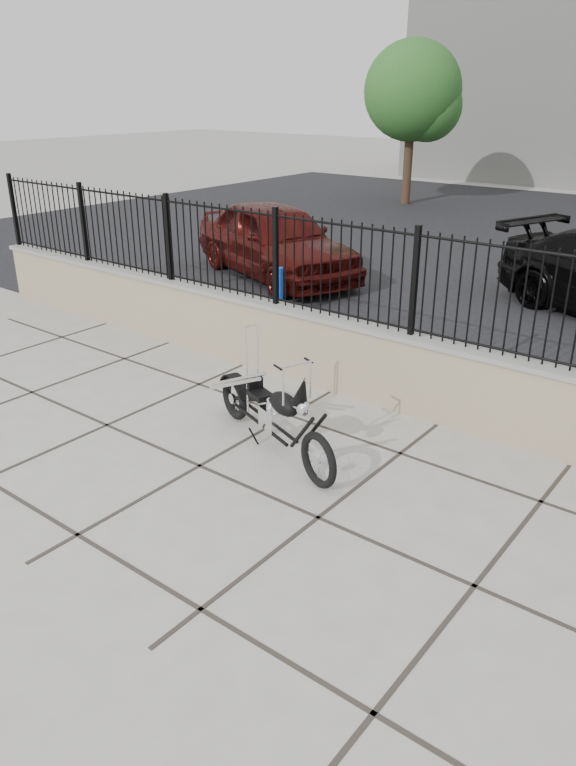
{
  "coord_description": "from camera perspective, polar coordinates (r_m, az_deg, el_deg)",
  "views": [
    {
      "loc": [
        4.47,
        -4.25,
        3.57
      ],
      "look_at": [
        0.32,
        1.06,
        0.65
      ],
      "focal_mm": 32.0,
      "sensor_mm": 36.0,
      "label": 1
    }
  ],
  "objects": [
    {
      "name": "chopper_motorcycle",
      "position": [
        7.12,
        -1.49,
        -0.76
      ],
      "size": [
        2.18,
        1.13,
        1.31
      ],
      "primitive_type": null,
      "rotation": [
        0.0,
        0.0,
        -0.36
      ],
      "color": "black",
      "rests_on": "ground_plane"
    },
    {
      "name": "bollard_a",
      "position": [
        11.46,
        -0.66,
        7.51
      ],
      "size": [
        0.13,
        0.13,
        0.87
      ],
      "primitive_type": "cylinder",
      "rotation": [
        0.0,
        0.0,
        -0.24
      ],
      "color": "blue",
      "rests_on": "ground_plane"
    },
    {
      "name": "car_red",
      "position": [
        14.08,
        -1.04,
        11.86
      ],
      "size": [
        4.76,
        3.27,
        1.51
      ],
      "primitive_type": "imported",
      "rotation": [
        0.0,
        0.0,
        1.2
      ],
      "color": "#420C09",
      "rests_on": "parking_lot"
    },
    {
      "name": "parking_lot",
      "position": [
        17.7,
        22.9,
        9.95
      ],
      "size": [
        30.0,
        30.0,
        0.0
      ],
      "primitive_type": "plane",
      "color": "black",
      "rests_on": "ground"
    },
    {
      "name": "iron_fence",
      "position": [
        8.34,
        4.38,
        9.39
      ],
      "size": [
        14.0,
        0.08,
        1.2
      ],
      "primitive_type": "cube",
      "color": "black",
      "rests_on": "retaining_wall"
    },
    {
      "name": "ground_plane",
      "position": [
        7.12,
        -7.39,
        -6.89
      ],
      "size": [
        90.0,
        90.0,
        0.0
      ],
      "primitive_type": "plane",
      "color": "#99968E",
      "rests_on": "ground"
    },
    {
      "name": "tree_left",
      "position": [
        23.84,
        10.4,
        23.22
      ],
      "size": [
        3.08,
        3.08,
        5.2
      ],
      "rotation": [
        0.0,
        0.0,
        0.01
      ],
      "color": "#382619",
      "rests_on": "ground_plane"
    },
    {
      "name": "retaining_wall",
      "position": [
        8.66,
        4.16,
        2.44
      ],
      "size": [
        14.0,
        0.36,
        0.96
      ],
      "primitive_type": "cube",
      "color": "gray",
      "rests_on": "ground_plane"
    }
  ]
}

